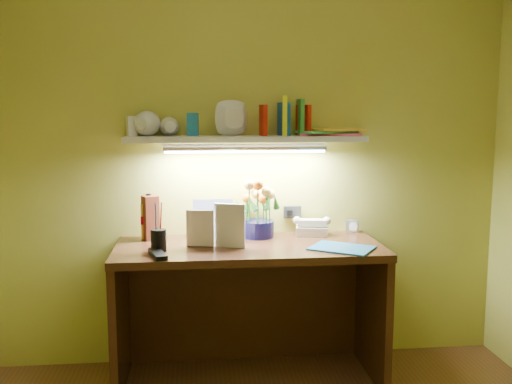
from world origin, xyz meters
TOP-DOWN VIEW (x-y plane):
  - desk at (0.00, 1.20)m, footprint 1.40×0.60m
  - flower_bouquet at (0.07, 1.39)m, footprint 0.27×0.27m
  - telephone at (0.38, 1.40)m, footprint 0.20×0.16m
  - desk_clock at (0.63, 1.45)m, footprint 0.08×0.06m
  - whisky_bottle at (-0.53, 1.40)m, footprint 0.08×0.08m
  - whisky_box at (-0.52, 1.38)m, footprint 0.10×0.10m
  - pen_cup at (-0.46, 1.11)m, footprint 0.10×0.10m
  - art_card at (-0.18, 1.38)m, footprint 0.22×0.06m
  - tv_remote at (-0.46, 1.01)m, footprint 0.11×0.21m
  - blue_folder at (0.46, 1.06)m, footprint 0.37×0.35m
  - desk_book_a at (-0.33, 1.20)m, footprint 0.15×0.05m
  - desk_book_b at (-0.18, 1.19)m, footprint 0.16×0.08m
  - wall_shelf at (-0.00, 1.38)m, footprint 1.31×0.32m

SIDE VIEW (x-z plane):
  - desk at x=0.00m, z-range 0.00..0.75m
  - blue_folder at x=0.46m, z-range 0.75..0.76m
  - tv_remote at x=-0.46m, z-range 0.75..0.77m
  - desk_clock at x=0.63m, z-range 0.75..0.82m
  - telephone at x=0.38m, z-range 0.75..0.86m
  - pen_cup at x=-0.46m, z-range 0.75..0.94m
  - desk_book_a at x=-0.33m, z-range 0.75..0.94m
  - art_card at x=-0.18m, z-range 0.75..0.97m
  - desk_book_b at x=-0.18m, z-range 0.75..0.98m
  - whisky_box at x=-0.52m, z-range 0.75..0.99m
  - whisky_bottle at x=-0.53m, z-range 0.75..1.00m
  - flower_bouquet at x=0.07m, z-range 0.75..1.07m
  - wall_shelf at x=0.00m, z-range 1.21..1.46m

